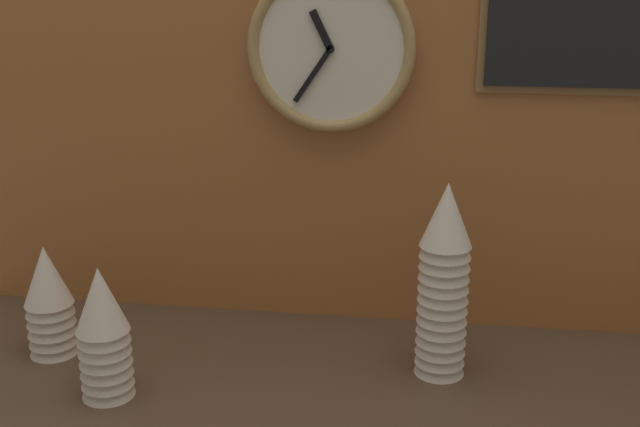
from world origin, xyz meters
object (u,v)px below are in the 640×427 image
(cup_stack_center_right, at_px, (444,281))
(cup_stack_left, at_px, (103,333))
(cup_stack_far_left, at_px, (49,301))
(wall_clock, at_px, (331,48))

(cup_stack_center_right, bearing_deg, cup_stack_left, -164.47)
(cup_stack_center_right, xyz_separation_m, cup_stack_left, (-0.49, -0.14, -0.05))
(cup_stack_far_left, height_order, cup_stack_left, cup_stack_left)
(cup_stack_center_right, distance_m, wall_clock, 0.41)
(cup_stack_far_left, bearing_deg, cup_stack_left, -39.05)
(cup_stack_center_right, height_order, wall_clock, wall_clock)
(wall_clock, bearing_deg, cup_stack_center_right, -40.12)
(cup_stack_far_left, distance_m, wall_clock, 0.61)
(cup_stack_center_right, distance_m, cup_stack_far_left, 0.63)
(cup_stack_far_left, relative_size, cup_stack_left, 0.91)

